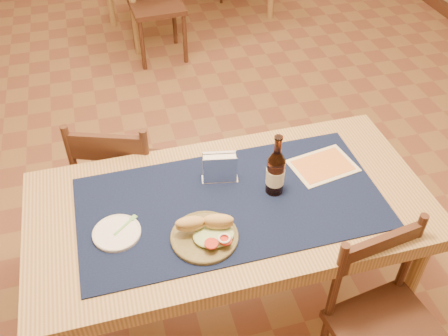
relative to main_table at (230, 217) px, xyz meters
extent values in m
cube|color=olive|center=(0.00, 0.80, -0.68)|extent=(6.00, 7.00, 0.02)
cylinder|color=tan|center=(0.72, -0.32, -0.31)|extent=(0.06, 0.06, 0.71)
cylinder|color=tan|center=(-0.72, 0.32, -0.31)|extent=(0.06, 0.06, 0.71)
cylinder|color=tan|center=(0.72, 0.32, -0.31)|extent=(0.06, 0.06, 0.71)
cube|color=tan|center=(0.00, 0.00, 0.06)|extent=(1.60, 0.80, 0.04)
cube|color=#0F1A38|center=(0.00, 0.00, 0.09)|extent=(1.20, 0.60, 0.01)
cylinder|color=tan|center=(-0.07, 2.67, -0.31)|extent=(0.06, 0.06, 0.71)
cylinder|color=#472719|center=(-0.16, 0.73, -0.45)|extent=(0.03, 0.03, 0.43)
cylinder|color=#472719|center=(-0.48, 0.85, -0.45)|extent=(0.03, 0.03, 0.43)
cylinder|color=#472719|center=(-0.28, 0.40, -0.45)|extent=(0.03, 0.03, 0.43)
cylinder|color=#472719|center=(-0.60, 0.52, -0.45)|extent=(0.03, 0.03, 0.43)
cube|color=#472719|center=(-0.38, 0.63, -0.23)|extent=(0.52, 0.52, 0.04)
cube|color=#472719|center=(-0.44, 0.45, 0.10)|extent=(0.34, 0.15, 0.13)
cylinder|color=#472719|center=(-0.28, 0.40, -0.01)|extent=(0.03, 0.03, 0.44)
cylinder|color=#472719|center=(-0.61, 0.51, -0.01)|extent=(0.03, 0.03, 0.44)
cylinder|color=#472719|center=(0.63, -0.35, -0.46)|extent=(0.03, 0.03, 0.42)
cube|color=#472719|center=(0.46, -0.37, 0.08)|extent=(0.34, 0.08, 0.13)
cylinder|color=#472719|center=(0.29, -0.39, -0.03)|extent=(0.03, 0.03, 0.43)
cylinder|color=#472719|center=(0.63, -0.34, -0.03)|extent=(0.03, 0.03, 0.43)
cylinder|color=#472719|center=(-0.06, 2.39, -0.44)|extent=(0.04, 0.04, 0.45)
cylinder|color=#472719|center=(0.30, 2.41, -0.44)|extent=(0.04, 0.04, 0.45)
cylinder|color=#472719|center=(-0.08, 2.74, -0.44)|extent=(0.04, 0.04, 0.45)
cylinder|color=#472719|center=(0.28, 2.76, -0.44)|extent=(0.04, 0.04, 0.45)
cube|color=#472719|center=(0.11, 2.58, -0.22)|extent=(0.44, 0.44, 0.04)
cylinder|color=olive|center=(-0.14, -0.15, 0.10)|extent=(0.25, 0.25, 0.01)
torus|color=olive|center=(-0.14, -0.15, 0.10)|extent=(0.25, 0.25, 0.01)
ellipsoid|color=#C2DD98|center=(-0.11, -0.17, 0.12)|extent=(0.15, 0.12, 0.03)
ellipsoid|color=tan|center=(-0.19, -0.13, 0.15)|extent=(0.11, 0.06, 0.06)
ellipsoid|color=tan|center=(-0.09, -0.15, 0.15)|extent=(0.12, 0.07, 0.06)
cylinder|color=#B12617|center=(-0.13, -0.22, 0.13)|extent=(0.05, 0.05, 0.01)
cylinder|color=#B12617|center=(-0.08, -0.22, 0.13)|extent=(0.05, 0.05, 0.01)
torus|color=silver|center=(-0.09, -0.22, 0.14)|extent=(0.05, 0.05, 0.01)
cylinder|color=white|center=(-0.45, -0.05, 0.09)|extent=(0.18, 0.18, 0.01)
torus|color=white|center=(-0.45, -0.05, 0.10)|extent=(0.18, 0.18, 0.01)
cube|color=#6EB865|center=(-0.43, -0.03, 0.10)|extent=(0.08, 0.07, 0.00)
cube|color=#6EB865|center=(-0.38, 0.00, 0.10)|extent=(0.03, 0.03, 0.00)
cylinder|color=#491E0D|center=(0.19, 0.02, 0.17)|extent=(0.07, 0.07, 0.16)
cone|color=#491E0D|center=(0.19, 0.02, 0.27)|extent=(0.07, 0.07, 0.04)
cylinder|color=#491E0D|center=(0.19, 0.02, 0.32)|extent=(0.03, 0.03, 0.06)
cylinder|color=#491E0D|center=(0.19, 0.02, 0.36)|extent=(0.03, 0.03, 0.01)
cylinder|color=#F6F3C4|center=(0.19, 0.02, 0.17)|extent=(0.07, 0.07, 0.07)
cube|color=white|center=(-0.01, 0.14, 0.09)|extent=(0.16, 0.08, 0.00)
cube|color=white|center=(-0.01, 0.11, 0.16)|extent=(0.14, 0.03, 0.13)
cube|color=white|center=(0.00, 0.16, 0.16)|extent=(0.14, 0.03, 0.13)
cube|color=white|center=(-0.01, 0.14, 0.15)|extent=(0.14, 0.06, 0.12)
cube|color=#448DDB|center=(-0.01, 0.12, 0.16)|extent=(0.09, 0.02, 0.04)
cube|color=beige|center=(0.44, 0.10, 0.09)|extent=(0.29, 0.24, 0.00)
cube|color=orange|center=(0.44, 0.10, 0.09)|extent=(0.25, 0.19, 0.00)
camera|label=1|loc=(-0.39, -1.32, 1.51)|focal=40.00mm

